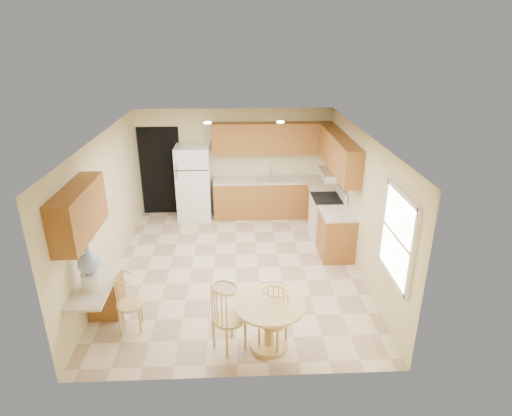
{
  "coord_description": "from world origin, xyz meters",
  "views": [
    {
      "loc": [
        0.04,
        -6.99,
        4.08
      ],
      "look_at": [
        0.39,
        0.3,
        1.08
      ],
      "focal_mm": 30.0,
      "sensor_mm": 36.0,
      "label": 1
    }
  ],
  "objects_px": {
    "chair_table_a": "(229,315)",
    "water_crock": "(90,270)",
    "refrigerator": "(194,183)",
    "dining_table": "(269,319)",
    "stove": "(327,217)",
    "chair_desk": "(127,301)",
    "chair_table_b": "(274,319)"
  },
  "relations": [
    {
      "from": "water_crock",
      "to": "chair_desk",
      "type": "bearing_deg",
      "value": -0.72
    },
    {
      "from": "dining_table",
      "to": "stove",
      "type": "bearing_deg",
      "value": 66.44
    },
    {
      "from": "stove",
      "to": "chair_table_b",
      "type": "distance_m",
      "value": 3.75
    },
    {
      "from": "refrigerator",
      "to": "chair_table_b",
      "type": "height_order",
      "value": "refrigerator"
    },
    {
      "from": "stove",
      "to": "dining_table",
      "type": "xyz_separation_m",
      "value": [
        -1.47,
        -3.38,
        0.0
      ]
    },
    {
      "from": "dining_table",
      "to": "chair_table_b",
      "type": "height_order",
      "value": "chair_table_b"
    },
    {
      "from": "water_crock",
      "to": "dining_table",
      "type": "bearing_deg",
      "value": -9.79
    },
    {
      "from": "refrigerator",
      "to": "dining_table",
      "type": "xyz_separation_m",
      "value": [
        1.4,
        -4.6,
        -0.39
      ]
    },
    {
      "from": "chair_table_a",
      "to": "chair_table_b",
      "type": "height_order",
      "value": "chair_table_a"
    },
    {
      "from": "refrigerator",
      "to": "chair_table_b",
      "type": "xyz_separation_m",
      "value": [
        1.45,
        -4.68,
        -0.33
      ]
    },
    {
      "from": "chair_desk",
      "to": "water_crock",
      "type": "distance_m",
      "value": 0.69
    },
    {
      "from": "stove",
      "to": "chair_table_a",
      "type": "height_order",
      "value": "stove"
    },
    {
      "from": "chair_table_a",
      "to": "chair_table_b",
      "type": "distance_m",
      "value": 0.6
    },
    {
      "from": "dining_table",
      "to": "chair_desk",
      "type": "height_order",
      "value": "chair_desk"
    },
    {
      "from": "chair_table_b",
      "to": "dining_table",
      "type": "bearing_deg",
      "value": -27.85
    },
    {
      "from": "dining_table",
      "to": "chair_table_b",
      "type": "relative_size",
      "value": 1.11
    },
    {
      "from": "chair_table_a",
      "to": "chair_table_b",
      "type": "bearing_deg",
      "value": 51.42
    },
    {
      "from": "chair_table_b",
      "to": "chair_desk",
      "type": "relative_size",
      "value": 1.0
    },
    {
      "from": "dining_table",
      "to": "chair_table_a",
      "type": "bearing_deg",
      "value": -172.77
    },
    {
      "from": "chair_table_b",
      "to": "chair_desk",
      "type": "distance_m",
      "value": 2.11
    },
    {
      "from": "stove",
      "to": "refrigerator",
      "type": "bearing_deg",
      "value": 157.01
    },
    {
      "from": "stove",
      "to": "chair_table_b",
      "type": "relative_size",
      "value": 1.24
    },
    {
      "from": "stove",
      "to": "dining_table",
      "type": "distance_m",
      "value": 3.69
    },
    {
      "from": "chair_table_a",
      "to": "water_crock",
      "type": "bearing_deg",
      "value": -141.74
    },
    {
      "from": "dining_table",
      "to": "refrigerator",
      "type": "bearing_deg",
      "value": 106.94
    },
    {
      "from": "stove",
      "to": "water_crock",
      "type": "xyz_separation_m",
      "value": [
        -3.92,
        -2.96,
        0.58
      ]
    },
    {
      "from": "dining_table",
      "to": "chair_desk",
      "type": "relative_size",
      "value": 1.12
    },
    {
      "from": "refrigerator",
      "to": "chair_table_a",
      "type": "bearing_deg",
      "value": -79.67
    },
    {
      "from": "stove",
      "to": "dining_table",
      "type": "relative_size",
      "value": 1.11
    },
    {
      "from": "chair_table_a",
      "to": "chair_table_b",
      "type": "relative_size",
      "value": 1.12
    },
    {
      "from": "refrigerator",
      "to": "stove",
      "type": "distance_m",
      "value": 3.15
    },
    {
      "from": "stove",
      "to": "chair_table_a",
      "type": "xyz_separation_m",
      "value": [
        -2.02,
        -3.45,
        0.13
      ]
    }
  ]
}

